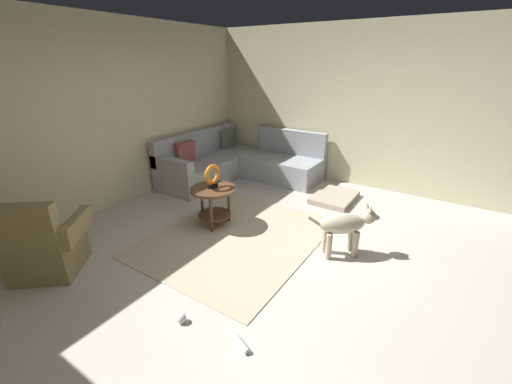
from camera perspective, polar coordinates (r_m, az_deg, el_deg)
name	(u,v)px	position (r m, az deg, el deg)	size (l,w,h in m)	color
ground_plane	(279,264)	(3.74, 4.04, -12.71)	(6.00, 6.00, 0.10)	beige
wall_back	(103,117)	(5.21, -25.67, 11.99)	(6.00, 0.12, 2.70)	beige
wall_right	(366,109)	(5.87, 19.06, 13.88)	(0.12, 6.00, 2.70)	beige
area_rug	(237,237)	(4.14, -3.46, -8.05)	(2.30, 1.90, 0.01)	#BCAD93
sectional_couch	(237,164)	(6.10, -3.34, 5.10)	(2.20, 2.25, 0.88)	#9EA3A8
armchair	(43,246)	(4.00, -33.70, -8.05)	(0.97, 1.00, 0.88)	olive
side_table	(213,196)	(4.31, -7.59, -0.79)	(0.60, 0.60, 0.54)	brown
torus_sculpture	(212,176)	(4.20, -7.79, 2.91)	(0.28, 0.08, 0.33)	black
dog_bed_mat	(334,197)	(5.33, 13.78, -0.94)	(0.80, 0.60, 0.09)	#B2A38E
dog	(345,225)	(3.76, 15.67, -5.75)	(0.58, 0.68, 0.63)	beige
dog_toy_ball	(181,318)	(3.02, -13.17, -21.08)	(0.09, 0.09, 0.09)	silver
dog_toy_rope	(241,344)	(2.79, -2.64, -25.46)	(0.05, 0.05, 0.18)	silver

